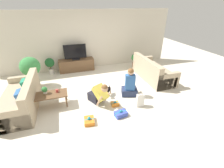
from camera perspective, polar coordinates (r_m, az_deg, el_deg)
The scene contains 19 objects.
ground_plane at distance 5.33m, azimuth -4.72°, elevation -3.58°, with size 16.00×16.00×0.00m, color beige.
wall_back at distance 7.27m, azimuth -10.16°, elevation 16.01°, with size 8.40×0.06×2.60m.
sofa_left at distance 5.20m, azimuth -31.18°, elevation -4.96°, with size 0.92×2.07×0.88m.
sofa_right at distance 6.46m, azimuth 15.12°, elevation 4.61°, with size 0.92×2.07×0.88m.
coffee_table at distance 4.87m, azimuth -22.60°, elevation -4.14°, with size 1.02×0.51×0.42m.
tv_console at distance 7.22m, azimuth -13.30°, elevation 7.05°, with size 1.58×0.47×0.54m.
tv at distance 7.04m, azimuth -13.82°, elevation 11.44°, with size 0.98×0.20×0.69m.
potted_plant_back_left at distance 7.13m, azimuth -22.57°, elevation 7.02°, with size 0.40×0.40×0.73m.
potted_plant_corner_right at distance 7.47m, azimuth 8.76°, elevation 9.42°, with size 0.37×0.37×0.68m.
potted_plant_corner_left at distance 6.21m, azimuth -28.62°, elevation 5.34°, with size 0.69×0.69×1.15m.
person_kneeling at distance 4.64m, azimuth -5.01°, elevation -3.85°, with size 0.63×0.81×0.78m.
person_sitting at distance 5.07m, azimuth 6.76°, elevation -0.49°, with size 0.61×0.57×1.01m.
dog at distance 5.09m, azimuth -1.46°, elevation -2.34°, with size 0.30×0.43×0.32m.
gift_box_a at distance 4.30m, azimuth 3.35°, elevation -11.23°, with size 0.38×0.28×0.20m.
gift_box_b at distance 4.15m, azimuth -8.66°, elevation -13.64°, with size 0.30×0.35×0.18m.
gift_box_c at distance 4.69m, azimuth 1.17°, elevation -7.60°, with size 0.24×0.20×0.16m.
gift_bag_a at distance 4.65m, azimuth 10.66°, elevation -6.14°, with size 0.23×0.15×0.44m.
mug at distance 4.85m, azimuth -20.18°, elevation -2.44°, with size 0.12×0.08×0.09m.
tabletop_plant at distance 4.88m, azimuth -24.30°, elevation -2.04°, with size 0.17×0.17×0.22m.
Camera 1 is at (-0.94, -4.42, 2.82)m, focal length 24.00 mm.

